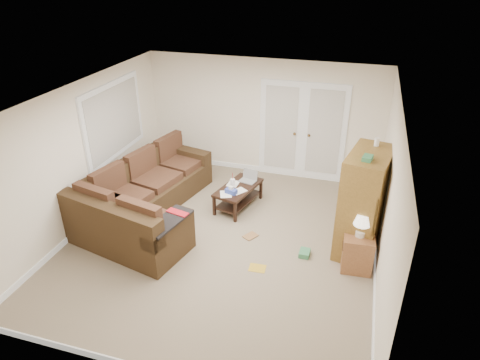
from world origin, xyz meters
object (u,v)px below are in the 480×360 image
(coffee_table, at_px, (239,195))
(side_cabinet, at_px, (358,249))
(sectional_sofa, at_px, (143,202))
(tv_armoire, at_px, (363,203))

(coffee_table, distance_m, side_cabinet, 2.58)
(sectional_sofa, relative_size, coffee_table, 2.95)
(coffee_table, bearing_deg, sectional_sofa, -134.57)
(tv_armoire, height_order, side_cabinet, tv_armoire)
(sectional_sofa, xyz_separation_m, coffee_table, (1.52, 0.93, -0.13))
(tv_armoire, bearing_deg, coffee_table, 173.73)
(tv_armoire, distance_m, side_cabinet, 0.74)
(side_cabinet, bearing_deg, tv_armoire, 86.70)
(sectional_sofa, distance_m, coffee_table, 1.79)
(sectional_sofa, height_order, tv_armoire, tv_armoire)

